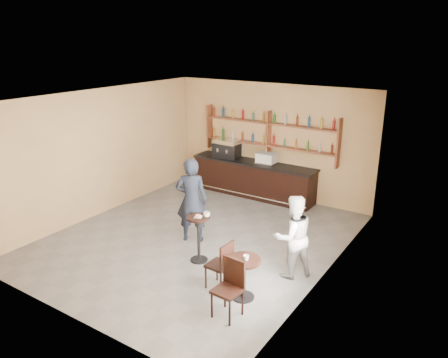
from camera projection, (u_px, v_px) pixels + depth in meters
The scene contains 23 objects.
floor at pixel (198, 238), 10.01m from camera, with size 7.00×7.00×0.00m, color slate.
ceiling at pixel (195, 98), 8.99m from camera, with size 7.00×7.00×0.00m, color white.
wall_back at pixel (270, 141), 12.28m from camera, with size 7.00×7.00×0.00m, color tan.
wall_front at pixel (61, 229), 6.72m from camera, with size 7.00×7.00×0.00m, color tan.
wall_left at pixel (101, 152), 11.06m from camera, with size 7.00×7.00×0.00m, color tan.
wall_right at pixel (328, 199), 7.94m from camera, with size 7.00×7.00×0.00m, color tan.
window_pane at pixel (302, 216), 6.96m from camera, with size 2.00×2.00×0.00m, color white.
window_frame at pixel (301, 216), 6.96m from camera, with size 0.04×1.70×2.10m, color black, non-canonical shape.
shelf_unit at pixel (269, 134), 12.11m from camera, with size 4.00×0.26×1.40m, color brown, non-canonical shape.
liquor_bottles at pixel (269, 128), 12.06m from camera, with size 3.68×0.10×1.00m, color #8C5919, non-canonical shape.
bar_counter at pixel (253, 179), 12.52m from camera, with size 3.73×0.73×1.01m, color black, non-canonical shape.
espresso_machine at pixel (227, 149), 12.75m from camera, with size 0.74×0.48×0.53m, color black, non-canonical shape.
pastry_case at pixel (267, 159), 12.10m from camera, with size 0.53×0.43×0.32m, color silver, non-canonical shape.
pedestal_table at pixel (199, 239), 8.88m from camera, with size 0.47×0.47×0.98m, color black, non-canonical shape.
napkin at pixel (198, 217), 8.73m from camera, with size 0.15×0.15×0.00m, color white.
donut at pixel (198, 216), 8.71m from camera, with size 0.13×0.13×0.05m, color #BA6F44.
cup_pedestal at pixel (207, 214), 8.72m from camera, with size 0.13×0.13×0.10m, color white.
man_main at pixel (192, 200), 9.65m from camera, with size 0.70×0.46×1.93m, color black.
cafe_table at pixel (243, 279), 7.64m from camera, with size 0.60×0.60×0.76m, color black, non-canonical shape.
cup_cafe at pixel (246, 258), 7.48m from camera, with size 0.10×0.10×0.09m, color white.
chair_west at pixel (219, 265), 7.94m from camera, with size 0.40×0.40×0.94m, color black, non-canonical shape.
chair_south at pixel (227, 290), 7.10m from camera, with size 0.43×0.43×0.99m, color black, non-canonical shape.
patron_second at pixel (293, 236), 8.24m from camera, with size 0.80×0.62×1.64m, color gray.
Camera 1 is at (5.47, -7.25, 4.45)m, focal length 35.00 mm.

